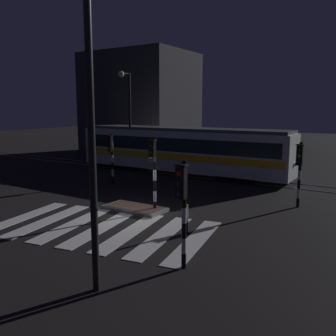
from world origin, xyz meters
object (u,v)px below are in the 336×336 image
object	(u,v)px
traffic_light_corner_far_left	(111,151)
tram	(180,149)
traffic_light_corner_near_right	(183,199)
bollard_island_edge	(186,219)
street_lamp_trackside_left	(128,109)
street_lamp_near_kerb	(83,100)
traffic_light_median_centre	(153,163)
traffic_light_corner_far_right	(299,165)

from	to	relation	value
traffic_light_corner_far_left	tram	distance (m)	5.53
traffic_light_corner_near_right	bollard_island_edge	size ratio (longest dim) A/B	2.85
street_lamp_trackside_left	tram	world-z (taller)	street_lamp_trackside_left
street_lamp_near_kerb	bollard_island_edge	distance (m)	6.69
traffic_light_median_centre	street_lamp_near_kerb	world-z (taller)	street_lamp_near_kerb
traffic_light_corner_far_left	street_lamp_near_kerb	size ratio (longest dim) A/B	0.40
traffic_light_median_centre	tram	size ratio (longest dim) A/B	0.21
street_lamp_trackside_left	tram	bearing A→B (deg)	19.33
traffic_light_corner_near_right	traffic_light_median_centre	world-z (taller)	traffic_light_median_centre
traffic_light_corner_far_right	street_lamp_near_kerb	world-z (taller)	street_lamp_near_kerb
traffic_light_corner_far_left	tram	size ratio (longest dim) A/B	0.19
traffic_light_corner_near_right	tram	bearing A→B (deg)	120.93
traffic_light_corner_far_left	traffic_light_median_centre	xyz separation A→B (m)	(5.80, -3.85, 0.19)
traffic_light_corner_near_right	street_lamp_near_kerb	world-z (taller)	street_lamp_near_kerb
traffic_light_corner_near_right	street_lamp_trackside_left	world-z (taller)	street_lamp_trackside_left
traffic_light_median_centre	street_lamp_trackside_left	xyz separation A→B (m)	(-7.64, 7.83, 2.31)
tram	street_lamp_near_kerb	bearing A→B (deg)	-66.73
traffic_light_corner_far_right	bollard_island_edge	world-z (taller)	traffic_light_corner_far_right
traffic_light_median_centre	traffic_light_corner_far_right	bearing A→B (deg)	39.25
traffic_light_corner_near_right	street_lamp_trackside_left	xyz separation A→B (m)	(-11.67, 12.21, 2.43)
traffic_light_corner_far_left	bollard_island_edge	bearing A→B (deg)	-33.20
traffic_light_corner_far_left	traffic_light_corner_far_right	bearing A→B (deg)	2.04
traffic_light_corner_far_left	traffic_light_median_centre	size ratio (longest dim) A/B	0.91
traffic_light_corner_near_right	traffic_light_corner_far_left	world-z (taller)	traffic_light_corner_near_right
tram	traffic_light_median_centre	bearing A→B (deg)	-66.00
traffic_light_corner_far_right	street_lamp_near_kerb	bearing A→B (deg)	-102.14
traffic_light_corner_far_right	street_lamp_trackside_left	distance (m)	13.56
traffic_light_median_centre	street_lamp_trackside_left	world-z (taller)	street_lamp_trackside_left
traffic_light_corner_far_left	tram	world-z (taller)	tram
traffic_light_corner_far_right	street_lamp_trackside_left	size ratio (longest dim) A/B	0.43
tram	bollard_island_edge	xyz separation A→B (m)	(6.66, -10.74, -1.19)
traffic_light_median_centre	traffic_light_corner_far_right	size ratio (longest dim) A/B	1.09
traffic_light_corner_far_right	bollard_island_edge	size ratio (longest dim) A/B	2.75
traffic_light_corner_near_right	traffic_light_median_centre	bearing A→B (deg)	132.59
traffic_light_median_centre	traffic_light_corner_far_left	bearing A→B (deg)	146.39
traffic_light_median_centre	bollard_island_edge	bearing A→B (deg)	-32.30
street_lamp_near_kerb	street_lamp_trackside_left	xyz separation A→B (m)	(-10.45, 14.68, -0.26)
traffic_light_corner_near_right	traffic_light_corner_far_right	size ratio (longest dim) A/B	1.03
traffic_light_corner_far_left	street_lamp_near_kerb	world-z (taller)	street_lamp_near_kerb
traffic_light_corner_far_left	street_lamp_trackside_left	distance (m)	5.05
traffic_light_corner_near_right	bollard_island_edge	distance (m)	3.43
street_lamp_near_kerb	bollard_island_edge	bearing A→B (deg)	92.12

